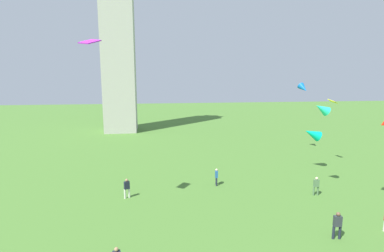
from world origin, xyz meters
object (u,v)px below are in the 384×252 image
person_1 (127,187)px  kite_flying_2 (312,134)px  kite_flying_0 (333,101)px  person_2 (216,176)px  monument_obelisk (117,15)px  person_5 (316,185)px  person_0 (337,224)px  kite_flying_1 (90,42)px  kite_flying_5 (303,88)px  kite_flying_4 (322,109)px

person_1 → kite_flying_2: size_ratio=0.83×
kite_flying_0 → person_2: bearing=-88.8°
person_1 → person_2: person_1 is taller
monument_obelisk → person_5: 46.22m
person_0 → kite_flying_1: size_ratio=1.23×
person_2 → kite_flying_5: size_ratio=0.92×
person_1 → kite_flying_0: size_ratio=1.51×
person_1 → person_2: size_ratio=1.05×
person_1 → kite_flying_0: (23.08, 6.02, 6.74)m
person_2 → kite_flying_1: 16.41m
person_0 → person_5: size_ratio=1.08×
person_2 → kite_flying_1: bearing=127.9°
person_1 → kite_flying_1: size_ratio=1.18×
person_5 → kite_flying_0: size_ratio=1.46×
person_2 → kite_flying_5: 19.50m
person_5 → kite_flying_4: kite_flying_4 is taller
person_1 → kite_flying_1: (-1.66, -3.78, 11.66)m
person_1 → person_5: (16.58, -1.87, -0.03)m
person_2 → kite_flying_4: (8.63, -2.98, 6.75)m
person_0 → kite_flying_2: (6.12, 13.27, 3.21)m
kite_flying_2 → person_5: bearing=-21.0°
monument_obelisk → person_0: (17.58, -42.21, -21.33)m
person_1 → kite_flying_1: kite_flying_1 is taller
person_0 → monument_obelisk: bearing=-58.4°
person_2 → kite_flying_4: bearing=-100.2°
kite_flying_0 → person_1: bearing=-90.1°
kite_flying_2 → kite_flying_4: kite_flying_4 is taller
person_2 → kite_flying_2: size_ratio=0.79×
person_0 → person_1: person_0 is taller
kite_flying_0 → kite_flying_1: 27.05m
person_2 → kite_flying_2: kite_flying_2 is taller
person_0 → person_2: size_ratio=1.09×
person_1 → kite_flying_0: 24.78m
monument_obelisk → person_1: 40.10m
monument_obelisk → kite_flying_0: (26.77, -27.71, -14.64)m
kite_flying_2 → person_2: bearing=-69.4°
monument_obelisk → kite_flying_4: 43.14m
kite_flying_4 → kite_flying_5: kite_flying_5 is taller
person_1 → person_5: person_1 is taller
person_2 → person_5: (8.19, -3.69, 0.01)m
monument_obelisk → kite_flying_5: monument_obelisk is taller
kite_flying_0 → kite_flying_5: kite_flying_5 is taller
kite_flying_0 → person_5: bearing=-54.2°
person_5 → kite_flying_5: kite_flying_5 is taller
person_5 → kite_flying_2: 8.18m
kite_flying_1 → kite_flying_4: 19.50m
person_0 → kite_flying_2: kite_flying_2 is taller
kite_flying_1 → kite_flying_5: 29.41m
person_0 → kite_flying_5: size_ratio=1.00×
monument_obelisk → kite_flying_4: monument_obelisk is taller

